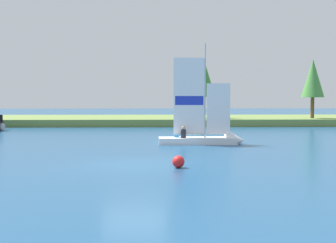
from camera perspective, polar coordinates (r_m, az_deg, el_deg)
name	(u,v)px	position (r m, az deg, el deg)	size (l,w,h in m)	color
ground_plane	(134,165)	(17.68, -4.41, -5.68)	(200.00, 200.00, 0.00)	navy
shore_bank	(147,120)	(47.06, -2.70, 0.19)	(80.00, 12.68, 0.70)	olive
shoreline_tree_midleft	(203,78)	(44.28, 4.63, 5.68)	(2.45, 2.45, 6.05)	brown
shoreline_tree_centre	(313,79)	(46.14, 18.35, 5.32)	(2.24, 2.24, 5.89)	brown
sailboat	(212,137)	(25.97, 5.79, -2.00)	(5.11, 1.48, 6.36)	white
channel_buoy	(178,162)	(16.90, 1.36, -5.26)	(0.48, 0.48, 0.48)	red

